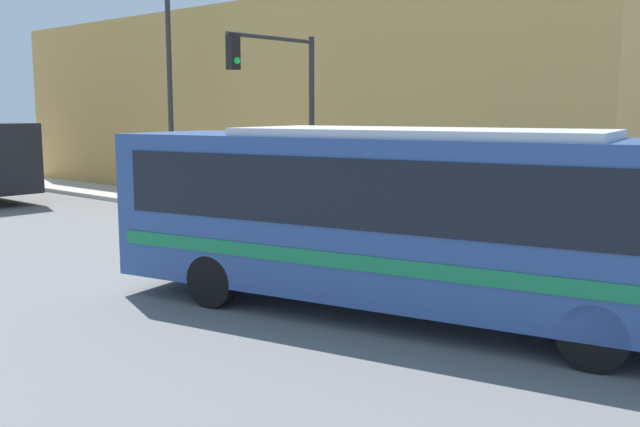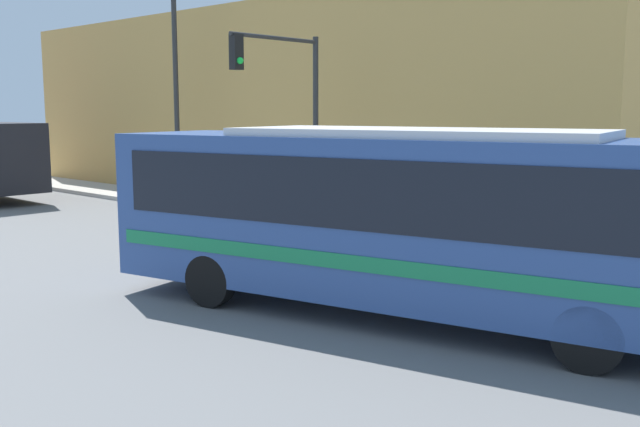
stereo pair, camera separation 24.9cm
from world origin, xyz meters
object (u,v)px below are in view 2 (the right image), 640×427
object	(u,v)px
parking_meter	(301,189)
pedestrian_near_corner	(477,207)
traffic_light_pole	(289,95)
fire_hydrant	(502,232)
street_lamp	(169,80)
city_bus	(415,211)

from	to	relation	value
parking_meter	pedestrian_near_corner	distance (m)	5.75
traffic_light_pole	parking_meter	world-z (taller)	traffic_light_pole
traffic_light_pole	parking_meter	xyz separation A→B (m)	(0.97, 0.48, -2.72)
traffic_light_pole	pedestrian_near_corner	distance (m)	6.09
fire_hydrant	pedestrian_near_corner	bearing A→B (deg)	69.24
fire_hydrant	pedestrian_near_corner	distance (m)	1.06
traffic_light_pole	pedestrian_near_corner	xyz separation A→B (m)	(1.30, -5.26, -2.78)
parking_meter	street_lamp	bearing A→B (deg)	90.48
street_lamp	traffic_light_pole	bearing A→B (deg)	-97.62
city_bus	traffic_light_pole	distance (m)	9.15
traffic_light_pole	street_lamp	xyz separation A→B (m)	(0.91, 6.82, 0.63)
city_bus	traffic_light_pole	world-z (taller)	traffic_light_pole
fire_hydrant	parking_meter	xyz separation A→B (m)	(0.00, 6.63, 0.54)
city_bus	parking_meter	distance (m)	9.89
street_lamp	pedestrian_near_corner	world-z (taller)	street_lamp
street_lamp	city_bus	bearing A→B (deg)	-111.36
parking_meter	city_bus	bearing A→B (deg)	-125.19
traffic_light_pole	pedestrian_near_corner	size ratio (longest dim) A/B	3.09
city_bus	traffic_light_pole	size ratio (longest dim) A/B	2.07
parking_meter	street_lamp	xyz separation A→B (m)	(-0.05, 6.34, 3.35)
parking_meter	traffic_light_pole	bearing A→B (deg)	-153.49
parking_meter	street_lamp	size ratio (longest dim) A/B	0.19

